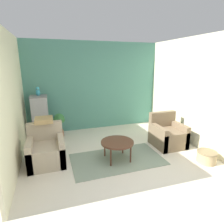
{
  "coord_description": "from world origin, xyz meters",
  "views": [
    {
      "loc": [
        -1.4,
        -2.47,
        2.13
      ],
      "look_at": [
        0.0,
        1.67,
        0.97
      ],
      "focal_mm": 30.0,
      "sensor_mm": 36.0,
      "label": 1
    }
  ],
  "objects_px": {
    "parrot": "(38,92)",
    "potted_plant": "(59,122)",
    "birdcage": "(41,118)",
    "wicker_basket": "(207,156)",
    "coffee_table": "(117,143)",
    "armchair_right": "(167,135)",
    "armchair_left": "(46,151)"
  },
  "relations": [
    {
      "from": "armchair_left",
      "to": "birdcage",
      "type": "relative_size",
      "value": 0.68
    },
    {
      "from": "coffee_table",
      "to": "armchair_left",
      "type": "distance_m",
      "value": 1.54
    },
    {
      "from": "birdcage",
      "to": "potted_plant",
      "type": "height_order",
      "value": "birdcage"
    },
    {
      "from": "wicker_basket",
      "to": "armchair_right",
      "type": "bearing_deg",
      "value": 106.62
    },
    {
      "from": "birdcage",
      "to": "parrot",
      "type": "height_order",
      "value": "parrot"
    },
    {
      "from": "potted_plant",
      "to": "birdcage",
      "type": "bearing_deg",
      "value": -179.52
    },
    {
      "from": "coffee_table",
      "to": "wicker_basket",
      "type": "distance_m",
      "value": 1.98
    },
    {
      "from": "coffee_table",
      "to": "birdcage",
      "type": "xyz_separation_m",
      "value": [
        -1.62,
        1.8,
        0.22
      ]
    },
    {
      "from": "coffee_table",
      "to": "birdcage",
      "type": "relative_size",
      "value": 0.58
    },
    {
      "from": "armchair_right",
      "to": "parrot",
      "type": "bearing_deg",
      "value": 154.22
    },
    {
      "from": "potted_plant",
      "to": "wicker_basket",
      "type": "bearing_deg",
      "value": -40.81
    },
    {
      "from": "birdcage",
      "to": "wicker_basket",
      "type": "xyz_separation_m",
      "value": [
        3.44,
        -2.54,
        -0.49
      ]
    },
    {
      "from": "birdcage",
      "to": "potted_plant",
      "type": "bearing_deg",
      "value": 0.48
    },
    {
      "from": "wicker_basket",
      "to": "parrot",
      "type": "bearing_deg",
      "value": 143.54
    },
    {
      "from": "coffee_table",
      "to": "parrot",
      "type": "xyz_separation_m",
      "value": [
        -1.62,
        1.8,
        0.96
      ]
    },
    {
      "from": "parrot",
      "to": "potted_plant",
      "type": "height_order",
      "value": "parrot"
    },
    {
      "from": "parrot",
      "to": "wicker_basket",
      "type": "height_order",
      "value": "parrot"
    },
    {
      "from": "coffee_table",
      "to": "wicker_basket",
      "type": "bearing_deg",
      "value": -22.13
    },
    {
      "from": "parrot",
      "to": "birdcage",
      "type": "bearing_deg",
      "value": -90.0
    },
    {
      "from": "armchair_right",
      "to": "parrot",
      "type": "distance_m",
      "value": 3.64
    },
    {
      "from": "parrot",
      "to": "wicker_basket",
      "type": "relative_size",
      "value": 0.59
    },
    {
      "from": "armchair_right",
      "to": "coffee_table",
      "type": "bearing_deg",
      "value": -169.1
    },
    {
      "from": "parrot",
      "to": "armchair_right",
      "type": "bearing_deg",
      "value": -25.78
    },
    {
      "from": "armchair_left",
      "to": "birdcage",
      "type": "distance_m",
      "value": 1.49
    },
    {
      "from": "coffee_table",
      "to": "armchair_left",
      "type": "relative_size",
      "value": 0.86
    },
    {
      "from": "birdcage",
      "to": "armchair_right",
      "type": "bearing_deg",
      "value": -25.75
    },
    {
      "from": "parrot",
      "to": "coffee_table",
      "type": "bearing_deg",
      "value": -47.97
    },
    {
      "from": "coffee_table",
      "to": "potted_plant",
      "type": "bearing_deg",
      "value": 122.07
    },
    {
      "from": "coffee_table",
      "to": "parrot",
      "type": "height_order",
      "value": "parrot"
    },
    {
      "from": "parrot",
      "to": "armchair_left",
      "type": "bearing_deg",
      "value": -84.94
    },
    {
      "from": "armchair_right",
      "to": "wicker_basket",
      "type": "height_order",
      "value": "armchair_right"
    },
    {
      "from": "armchair_left",
      "to": "parrot",
      "type": "height_order",
      "value": "parrot"
    }
  ]
}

